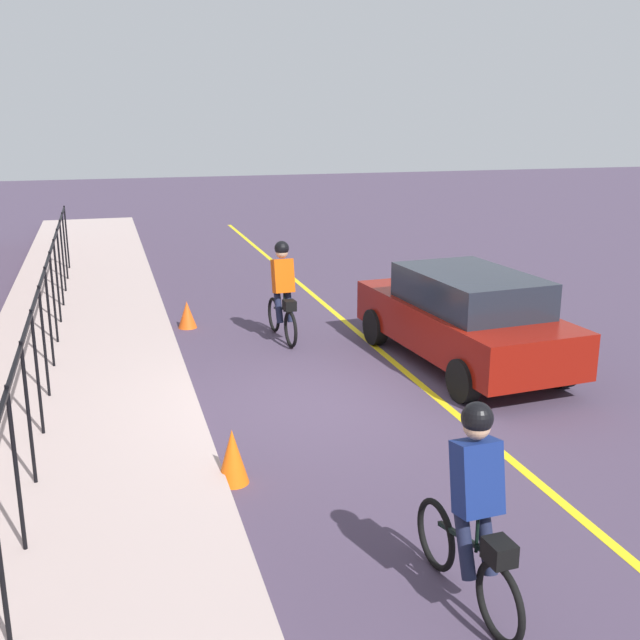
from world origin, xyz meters
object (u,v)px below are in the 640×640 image
(cyclist_follow, at_px, (474,509))
(patrol_sedan, at_px, (464,316))
(traffic_cone_near, at_px, (232,456))
(traffic_cone_far, at_px, (187,315))
(cyclist_lead, at_px, (283,292))

(cyclist_follow, height_order, patrol_sedan, cyclist_follow)
(traffic_cone_near, relative_size, traffic_cone_far, 1.23)
(cyclist_lead, relative_size, traffic_cone_far, 3.50)
(cyclist_lead, bearing_deg, traffic_cone_near, 157.12)
(cyclist_follow, bearing_deg, cyclist_lead, -5.70)
(cyclist_follow, distance_m, traffic_cone_near, 3.19)
(cyclist_lead, distance_m, patrol_sedan, 3.31)
(cyclist_lead, xyz_separation_m, traffic_cone_near, (-5.21, 1.82, -0.59))
(patrol_sedan, height_order, traffic_cone_near, patrol_sedan)
(cyclist_follow, bearing_deg, traffic_cone_far, 4.36)
(cyclist_lead, bearing_deg, cyclist_follow, 174.30)
(cyclist_lead, height_order, patrol_sedan, cyclist_lead)
(cyclist_follow, relative_size, traffic_cone_near, 2.84)
(cyclist_follow, xyz_separation_m, patrol_sedan, (5.78, -2.79, -0.09))
(cyclist_lead, height_order, traffic_cone_near, cyclist_lead)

